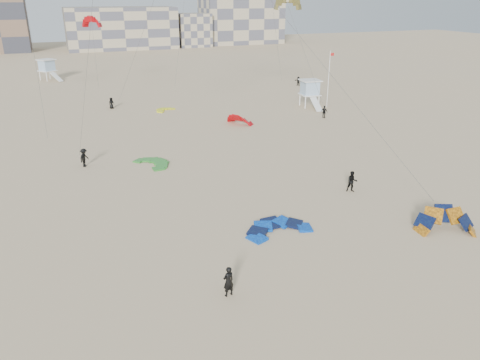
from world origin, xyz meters
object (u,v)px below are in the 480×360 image
object	(u,v)px
kitesurfer_main	(228,281)
lifeguard_tower_near	(310,93)
kite_ground_blue	(278,231)
kite_ground_orange	(445,231)

from	to	relation	value
kitesurfer_main	lifeguard_tower_near	bearing A→B (deg)	-137.95
kite_ground_blue	kite_ground_orange	xyz separation A→B (m)	(10.98, -4.30, 0.00)
kite_ground_orange	kitesurfer_main	xyz separation A→B (m)	(-16.82, -1.59, 0.91)
kite_ground_blue	lifeguard_tower_near	distance (m)	40.09
kitesurfer_main	lifeguard_tower_near	world-z (taller)	lifeguard_tower_near
kite_ground_orange	kitesurfer_main	bearing A→B (deg)	-151.77
lifeguard_tower_near	kitesurfer_main	bearing A→B (deg)	-118.47
lifeguard_tower_near	kite_ground_blue	bearing A→B (deg)	-116.32
kite_ground_blue	kitesurfer_main	xyz separation A→B (m)	(-5.84, -5.89, 0.91)
kite_ground_orange	kitesurfer_main	world-z (taller)	kite_ground_orange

